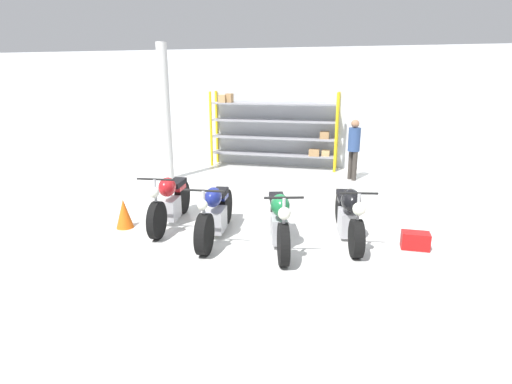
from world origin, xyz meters
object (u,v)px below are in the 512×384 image
Objects in this scene: person_browsing at (354,145)px; motorcycle_red at (170,201)px; motorcycle_black at (349,214)px; motorcycle_blue at (215,214)px; toolbox at (415,240)px; traffic_cone at (124,214)px; motorcycle_green at (279,221)px; shelving_rack at (274,129)px.

motorcycle_red is at bearing 14.88° from person_browsing.
motorcycle_blue is at bearing -88.55° from motorcycle_black.
toolbox is at bearing 82.75° from motorcycle_red.
motorcycle_black is (2.25, 0.48, 0.02)m from motorcycle_blue.
traffic_cone is at bearing 11.26° from person_browsing.
motorcycle_red is 4.71× the size of toolbox.
motorcycle_blue and motorcycle_green have the same top height.
motorcycle_green is at bearing -71.06° from motorcycle_black.
motorcycle_green is (2.19, -0.55, -0.02)m from motorcycle_red.
toolbox is (3.50, -5.69, -1.05)m from shelving_rack.
person_browsing is at bearing -24.63° from shelving_rack.
motorcycle_blue is (0.16, -5.99, -0.76)m from shelving_rack.
motorcycle_blue reaches higher than traffic_cone.
shelving_rack reaches higher than motorcycle_blue.
motorcycle_black is at bearing 6.32° from traffic_cone.
motorcycle_red is at bearing 25.64° from traffic_cone.
motorcycle_blue is 1.16m from motorcycle_green.
person_browsing reaches higher than motorcycle_blue.
person_browsing is at bearing 49.88° from traffic_cone.
person_browsing is (1.12, 5.02, 0.51)m from motorcycle_green.
shelving_rack is at bearing 176.11° from motorcycle_green.
toolbox is (4.38, -0.11, -0.33)m from motorcycle_red.
person_browsing is at bearing 103.13° from toolbox.
toolbox is 0.80× the size of traffic_cone.
motorcycle_green is 0.93× the size of motorcycle_black.
motorcycle_red is 1.05× the size of motorcycle_green.
shelving_rack reaches higher than motorcycle_black.
motorcycle_green is 4.48× the size of toolbox.
shelving_rack is 2.01× the size of motorcycle_green.
motorcycle_black is 4.79× the size of toolbox.
motorcycle_red is 3.29m from motorcycle_black.
traffic_cone is at bearing -105.51° from shelving_rack.
shelving_rack is at bearing 121.56° from toolbox.
toolbox is 5.16m from traffic_cone.
shelving_rack is 6.76m from toolbox.
person_browsing is at bearing 169.14° from motorcycle_black.
motorcycle_black is (3.29, 0.08, -0.02)m from motorcycle_red.
motorcycle_red is 4.39m from toolbox.
toolbox is (1.08, -0.19, -0.31)m from motorcycle_black.
motorcycle_blue is 1.07× the size of motorcycle_green.
motorcycle_green reaches higher than motorcycle_black.
person_browsing is 2.99× the size of traffic_cone.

